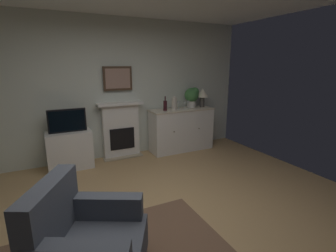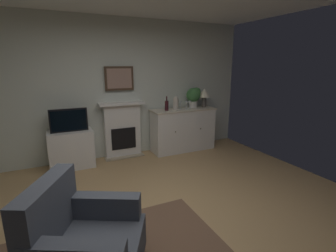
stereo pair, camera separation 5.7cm
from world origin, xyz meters
name	(u,v)px [view 1 (the left image)]	position (x,y,z in m)	size (l,w,h in m)	color
ground_plane	(167,228)	(0.00, 0.00, -0.05)	(5.72, 5.10, 0.10)	tan
wall_rear	(109,90)	(0.00, 2.52, 1.33)	(5.72, 0.06, 2.67)	silver
fireplace_unit	(121,130)	(0.16, 2.39, 0.55)	(0.87, 0.30, 1.10)	white
framed_picture	(118,78)	(0.16, 2.44, 1.54)	(0.55, 0.04, 0.45)	#473323
sideboard_cabinet	(181,129)	(1.43, 2.21, 0.45)	(1.37, 0.49, 0.90)	white
table_lamp	(202,94)	(1.93, 2.21, 1.18)	(0.26, 0.26, 0.40)	#4C4742
wine_bottle	(165,105)	(1.02, 2.17, 1.01)	(0.08, 0.08, 0.29)	#331419
wine_glass_left	(179,103)	(1.36, 2.22, 1.02)	(0.07, 0.07, 0.16)	silver
wine_glass_center	(185,103)	(1.47, 2.16, 1.02)	(0.07, 0.07, 0.16)	silver
wine_glass_right	(188,103)	(1.58, 2.22, 1.02)	(0.07, 0.07, 0.16)	silver
vase_decorative	(174,103)	(1.22, 2.16, 1.04)	(0.11, 0.11, 0.28)	beige
tv_cabinet	(70,150)	(-0.82, 2.23, 0.34)	(0.75, 0.42, 0.67)	white
tv_set	(67,121)	(-0.82, 2.21, 0.87)	(0.62, 0.07, 0.40)	black
potted_plant_small	(192,96)	(1.70, 2.26, 1.16)	(0.30, 0.30, 0.43)	beige
armchair	(86,244)	(-0.94, -0.42, 0.38)	(1.07, 1.05, 0.92)	#474C56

